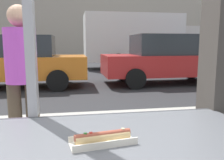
# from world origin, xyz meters

# --- Properties ---
(ground_plane) EXTENTS (60.00, 60.00, 0.00)m
(ground_plane) POSITION_xyz_m (0.00, 8.00, 0.00)
(ground_plane) COLOR #2D2D30
(sidewalk_strip) EXTENTS (16.00, 2.80, 0.13)m
(sidewalk_strip) POSITION_xyz_m (0.00, 1.60, 0.07)
(sidewalk_strip) COLOR #B2ADA3
(sidewalk_strip) RESTS_ON ground
(building_facade_far) EXTENTS (28.00, 1.20, 6.46)m
(building_facade_far) POSITION_xyz_m (0.00, 21.67, 3.23)
(building_facade_far) COLOR #A89E8E
(building_facade_far) RESTS_ON ground
(hotdog_tray_near) EXTENTS (0.27, 0.13, 0.05)m
(hotdog_tray_near) POSITION_xyz_m (0.33, -0.37, 1.00)
(hotdog_tray_near) COLOR silver
(hotdog_tray_near) RESTS_ON window_counter
(parked_car_orange) EXTENTS (4.57, 1.94, 1.64)m
(parked_car_orange) POSITION_xyz_m (-1.59, 6.56, 0.84)
(parked_car_orange) COLOR orange
(parked_car_orange) RESTS_ON ground
(parked_car_red) EXTENTS (4.52, 1.99, 1.70)m
(parked_car_red) POSITION_xyz_m (3.52, 6.56, 0.86)
(parked_car_red) COLOR red
(parked_car_red) RESTS_ON ground
(box_truck) EXTENTS (7.07, 2.44, 2.99)m
(box_truck) POSITION_xyz_m (4.31, 11.78, 1.63)
(box_truck) COLOR silver
(box_truck) RESTS_ON ground
(pedestrian) EXTENTS (0.32, 0.32, 1.63)m
(pedestrian) POSITION_xyz_m (-0.30, 1.31, 1.07)
(pedestrian) COLOR #4C3F31
(pedestrian) RESTS_ON sidewalk_strip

